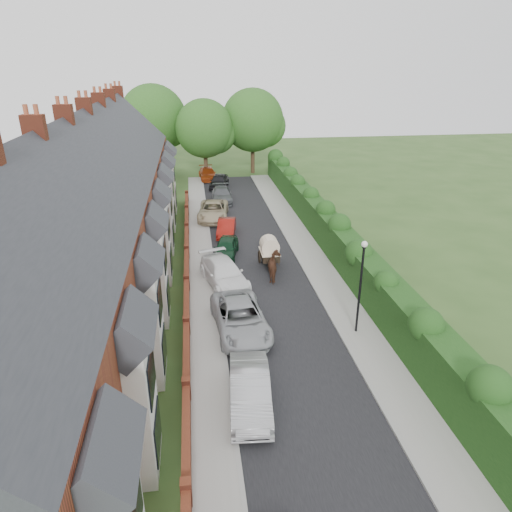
{
  "coord_description": "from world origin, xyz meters",
  "views": [
    {
      "loc": [
        -4.59,
        -15.48,
        13.07
      ],
      "look_at": [
        -1.07,
        9.8,
        2.2
      ],
      "focal_mm": 32.0,
      "sensor_mm": 36.0,
      "label": 1
    }
  ],
  "objects_px": {
    "car_grey": "(222,195)",
    "car_black": "(219,181)",
    "car_silver_b": "(240,318)",
    "car_white": "(224,273)",
    "horse": "(275,267)",
    "car_red": "(226,227)",
    "car_green": "(226,248)",
    "lamppost": "(361,276)",
    "car_silver_a": "(250,390)",
    "horse_cart": "(269,249)",
    "car_beige": "(213,211)"
  },
  "relations": [
    {
      "from": "car_grey",
      "to": "car_black",
      "type": "bearing_deg",
      "value": 90.66
    },
    {
      "from": "car_silver_b",
      "to": "car_grey",
      "type": "height_order",
      "value": "car_silver_b"
    },
    {
      "from": "car_white",
      "to": "horse",
      "type": "height_order",
      "value": "horse"
    },
    {
      "from": "car_red",
      "to": "car_green",
      "type": "bearing_deg",
      "value": -86.25
    },
    {
      "from": "car_red",
      "to": "car_black",
      "type": "relative_size",
      "value": 0.88
    },
    {
      "from": "car_silver_b",
      "to": "car_green",
      "type": "height_order",
      "value": "car_silver_b"
    },
    {
      "from": "car_white",
      "to": "lamppost",
      "type": "bearing_deg",
      "value": -59.99
    },
    {
      "from": "car_grey",
      "to": "lamppost",
      "type": "bearing_deg",
      "value": -76.78
    },
    {
      "from": "car_silver_a",
      "to": "car_red",
      "type": "relative_size",
      "value": 1.18
    },
    {
      "from": "car_white",
      "to": "horse_cart",
      "type": "xyz_separation_m",
      "value": [
        3.33,
        2.55,
        0.44
      ]
    },
    {
      "from": "lamppost",
      "to": "car_silver_a",
      "type": "relative_size",
      "value": 1.12
    },
    {
      "from": "lamppost",
      "to": "car_silver_b",
      "type": "height_order",
      "value": "lamppost"
    },
    {
      "from": "car_red",
      "to": "car_black",
      "type": "distance_m",
      "value": 15.36
    },
    {
      "from": "car_silver_b",
      "to": "car_green",
      "type": "xyz_separation_m",
      "value": [
        0.04,
        10.18,
        -0.12
      ]
    },
    {
      "from": "car_silver_b",
      "to": "car_silver_a",
      "type": "bearing_deg",
      "value": -97.09
    },
    {
      "from": "car_silver_b",
      "to": "horse",
      "type": "bearing_deg",
      "value": 59.04
    },
    {
      "from": "car_beige",
      "to": "car_grey",
      "type": "height_order",
      "value": "car_beige"
    },
    {
      "from": "car_green",
      "to": "car_beige",
      "type": "xyz_separation_m",
      "value": [
        -0.46,
        8.81,
        0.1
      ]
    },
    {
      "from": "lamppost",
      "to": "car_beige",
      "type": "distance_m",
      "value": 21.14
    },
    {
      "from": "car_grey",
      "to": "car_black",
      "type": "relative_size",
      "value": 1.1
    },
    {
      "from": "car_silver_b",
      "to": "car_black",
      "type": "relative_size",
      "value": 1.26
    },
    {
      "from": "car_silver_a",
      "to": "horse",
      "type": "height_order",
      "value": "horse"
    },
    {
      "from": "lamppost",
      "to": "horse_cart",
      "type": "xyz_separation_m",
      "value": [
        -3.07,
        9.15,
        -2.08
      ]
    },
    {
      "from": "car_white",
      "to": "car_black",
      "type": "bearing_deg",
      "value": 72.96
    },
    {
      "from": "car_silver_a",
      "to": "car_grey",
      "type": "xyz_separation_m",
      "value": [
        0.93,
        30.07,
        -0.05
      ]
    },
    {
      "from": "car_silver_a",
      "to": "horse_cart",
      "type": "height_order",
      "value": "horse_cart"
    },
    {
      "from": "car_green",
      "to": "horse_cart",
      "type": "distance_m",
      "value": 3.55
    },
    {
      "from": "car_black",
      "to": "horse_cart",
      "type": "relative_size",
      "value": 1.51
    },
    {
      "from": "car_grey",
      "to": "car_red",
      "type": "bearing_deg",
      "value": -90.15
    },
    {
      "from": "car_white",
      "to": "horse",
      "type": "bearing_deg",
      "value": -8.47
    },
    {
      "from": "car_red",
      "to": "car_black",
      "type": "height_order",
      "value": "car_black"
    },
    {
      "from": "horse",
      "to": "car_beige",
      "type": "bearing_deg",
      "value": -70.94
    },
    {
      "from": "car_black",
      "to": "horse_cart",
      "type": "bearing_deg",
      "value": -71.13
    },
    {
      "from": "horse_cart",
      "to": "car_red",
      "type": "bearing_deg",
      "value": 110.77
    },
    {
      "from": "car_silver_b",
      "to": "car_black",
      "type": "bearing_deg",
      "value": 83.5
    },
    {
      "from": "car_silver_a",
      "to": "car_red",
      "type": "distance_m",
      "value": 20.32
    },
    {
      "from": "car_beige",
      "to": "car_black",
      "type": "relative_size",
      "value": 1.25
    },
    {
      "from": "car_beige",
      "to": "car_grey",
      "type": "bearing_deg",
      "value": 84.71
    },
    {
      "from": "car_green",
      "to": "car_black",
      "type": "bearing_deg",
      "value": 100.26
    },
    {
      "from": "horse_cart",
      "to": "lamppost",
      "type": "bearing_deg",
      "value": -71.46
    },
    {
      "from": "car_silver_a",
      "to": "car_beige",
      "type": "bearing_deg",
      "value": 94.99
    },
    {
      "from": "car_silver_b",
      "to": "car_beige",
      "type": "bearing_deg",
      "value": 86.31
    },
    {
      "from": "car_green",
      "to": "car_black",
      "type": "distance_m",
      "value": 19.83
    },
    {
      "from": "car_silver_b",
      "to": "horse_cart",
      "type": "relative_size",
      "value": 1.91
    },
    {
      "from": "car_white",
      "to": "car_red",
      "type": "relative_size",
      "value": 1.36
    },
    {
      "from": "car_green",
      "to": "car_beige",
      "type": "height_order",
      "value": "car_beige"
    },
    {
      "from": "car_grey",
      "to": "horse",
      "type": "height_order",
      "value": "horse"
    },
    {
      "from": "horse",
      "to": "car_grey",
      "type": "bearing_deg",
      "value": -78.47
    },
    {
      "from": "car_silver_b",
      "to": "car_beige",
      "type": "xyz_separation_m",
      "value": [
        -0.42,
        18.99,
        -0.01
      ]
    },
    {
      "from": "lamppost",
      "to": "horse",
      "type": "height_order",
      "value": "lamppost"
    }
  ]
}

